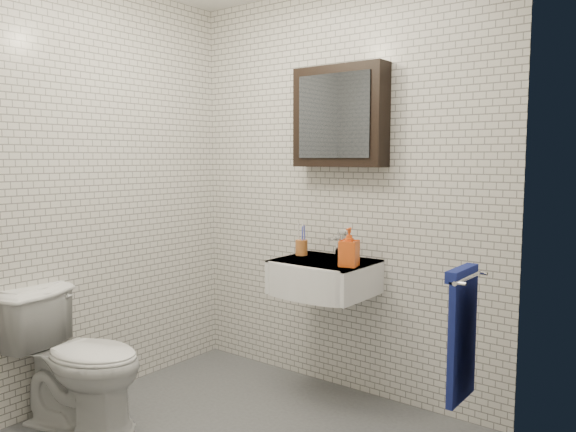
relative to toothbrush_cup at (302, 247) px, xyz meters
The scene contains 8 objects.
room_shell 1.02m from the toothbrush_cup, 78.83° to the right, with size 2.22×2.02×2.51m.
washbasin 0.28m from the toothbrush_cup, 25.12° to the right, with size 0.55×0.50×0.20m.
faucet 0.24m from the toothbrush_cup, 24.03° to the left, with size 0.06×0.20×0.15m.
mirror_cabinet 0.83m from the toothbrush_cup, 23.18° to the left, with size 0.60×0.15×0.60m.
towel_rail 1.31m from the toothbrush_cup, 21.84° to the right, with size 0.09×0.30×0.58m.
toothbrush_cup is the anchor object (origin of this frame).
soap_bottle 0.46m from the toothbrush_cup, 17.86° to the right, with size 0.10×0.10×0.22m, color orange.
toilet 1.42m from the toothbrush_cup, 118.70° to the right, with size 0.42×0.73×0.75m, color white.
Camera 1 is at (1.88, -1.95, 1.45)m, focal length 35.00 mm.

